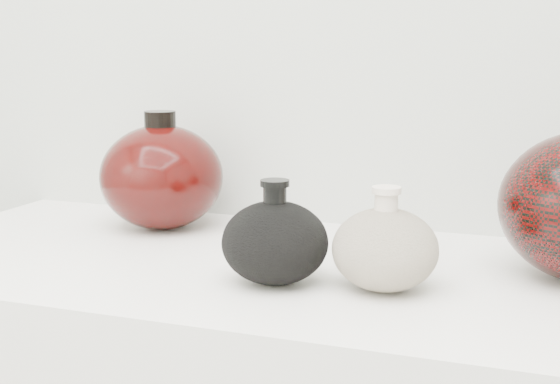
% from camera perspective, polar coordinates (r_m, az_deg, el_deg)
% --- Properties ---
extents(black_gourd_vase, '(0.16, 0.16, 0.13)m').
position_cam_1_polar(black_gourd_vase, '(0.94, -0.37, -3.65)').
color(black_gourd_vase, black).
rests_on(black_gourd_vase, display_counter).
extents(cream_gourd_vase, '(0.15, 0.15, 0.12)m').
position_cam_1_polar(cream_gourd_vase, '(0.92, 7.69, -4.12)').
color(cream_gourd_vase, beige).
rests_on(cream_gourd_vase, display_counter).
extents(left_round_pot, '(0.21, 0.21, 0.18)m').
position_cam_1_polar(left_round_pot, '(1.23, -8.65, 1.13)').
color(left_round_pot, black).
rests_on(left_round_pot, display_counter).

